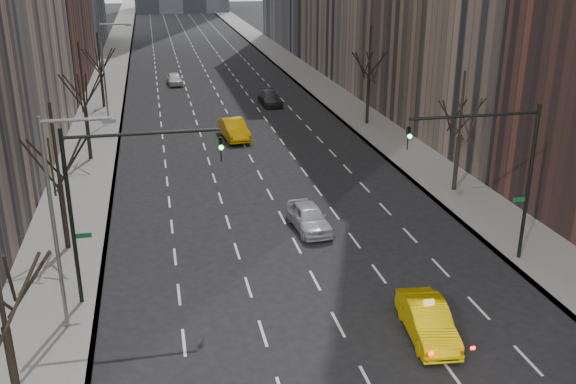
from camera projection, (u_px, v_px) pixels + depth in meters
sidewalk_left at (110, 76)px, 81.66m from camera, size 4.50×320.00×0.15m
sidewalk_right at (297, 69)px, 86.41m from camera, size 4.50×320.00×0.15m
tree_lw_a at (6, 329)px, 19.90m from camera, size 3.36×3.50×8.28m
tree_lw_b at (60, 184)px, 32.79m from camera, size 3.36×3.50×7.82m
tree_lw_c at (85, 108)px, 47.33m from camera, size 3.36×3.50×8.74m
tree_lw_d at (101, 73)px, 63.99m from camera, size 3.36×3.50×7.36m
tree_rw_b at (459, 137)px, 41.11m from camera, size 3.36×3.50×7.82m
tree_rw_c at (369, 81)px, 57.49m from camera, size 3.36×3.50×8.74m
traffic_mast_left at (109, 187)px, 27.23m from camera, size 6.69×0.39×8.00m
traffic_mast_right at (500, 160)px, 30.76m from camera, size 6.69×0.39×8.00m
streetlight_near at (61, 204)px, 25.02m from camera, size 2.83×0.22×9.00m
streetlight_far at (107, 63)px, 57.08m from camera, size 2.83×0.22×9.00m
taxi_sedan at (427, 321)px, 26.16m from camera, size 2.05×4.65×1.49m
silver_sedan_ahead at (309, 217)px, 36.39m from camera, size 2.09×4.51×1.49m
far_taxi at (234, 129)px, 54.12m from camera, size 2.32×5.26×1.68m
far_suv_grey at (270, 98)px, 66.36m from camera, size 2.09×4.89×1.41m
far_car_white at (174, 79)px, 76.32m from camera, size 1.92×4.27×1.42m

